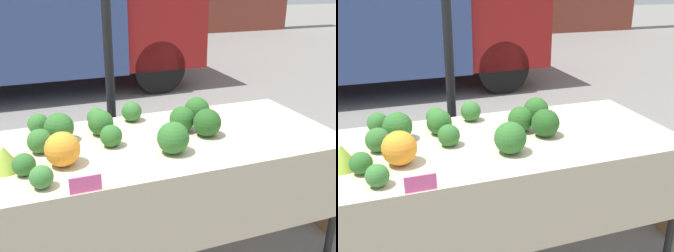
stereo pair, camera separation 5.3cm
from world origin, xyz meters
TOP-DOWN VIEW (x-y plane):
  - ground_plane at (0.00, 0.00)m, footprint 40.00×40.00m
  - tent_pole at (-0.18, 0.80)m, footprint 0.07×0.07m
  - market_table at (0.00, -0.07)m, footprint 2.12×0.98m
  - orange_cauliflower at (-0.65, -0.16)m, footprint 0.19×0.19m
  - romanesco_head at (-0.93, -0.11)m, footprint 0.17×0.17m
  - broccoli_head_0 at (-0.37, 0.36)m, footprint 0.13×0.13m
  - broccoli_head_1 at (0.13, 0.08)m, footprint 0.16×0.16m
  - broccoli_head_2 at (-0.36, 0.00)m, footprint 0.13×0.13m
  - broccoli_head_3 at (-0.74, 0.35)m, footprint 0.13×0.13m
  - broccoli_head_4 at (-0.13, 0.38)m, footprint 0.14×0.14m
  - broccoli_head_5 at (-0.77, -0.36)m, footprint 0.11×0.11m
  - broccoli_head_6 at (-0.84, -0.20)m, footprint 0.12×0.12m
  - broccoli_head_7 at (-0.05, -0.21)m, footprint 0.18×0.18m
  - broccoli_head_8 at (0.29, 0.20)m, footprint 0.17×0.17m
  - broccoli_head_9 at (-0.63, 0.18)m, footprint 0.18×0.18m
  - broccoli_head_10 at (-0.75, 0.05)m, footprint 0.14×0.14m
  - broccoli_head_11 at (-0.37, 0.20)m, footprint 0.16×0.16m
  - broccoli_head_12 at (0.24, -0.05)m, footprint 0.18×0.18m
  - price_sign at (-0.58, -0.48)m, footprint 0.15×0.01m

SIDE VIEW (x-z plane):
  - ground_plane at x=0.00m, z-range 0.00..0.00m
  - market_table at x=0.00m, z-range 0.33..1.16m
  - price_sign at x=-0.58m, z-range 0.83..0.91m
  - broccoli_head_5 at x=-0.77m, z-range 0.83..0.94m
  - broccoli_head_6 at x=-0.84m, z-range 0.83..0.95m
  - broccoli_head_0 at x=-0.37m, z-range 0.83..0.96m
  - broccoli_head_2 at x=-0.36m, z-range 0.83..0.96m
  - romanesco_head at x=-0.93m, z-range 0.83..0.96m
  - broccoli_head_3 at x=-0.74m, z-range 0.83..0.96m
  - broccoli_head_4 at x=-0.13m, z-range 0.83..0.97m
  - broccoli_head_10 at x=-0.75m, z-range 0.83..0.97m
  - broccoli_head_11 at x=-0.37m, z-range 0.83..0.99m
  - broccoli_head_1 at x=0.13m, z-range 0.83..1.00m
  - broccoli_head_8 at x=0.29m, z-range 0.83..1.00m
  - broccoli_head_12 at x=0.24m, z-range 0.83..1.01m
  - broccoli_head_9 at x=-0.63m, z-range 0.83..1.01m
  - broccoli_head_7 at x=-0.05m, z-range 0.83..1.02m
  - orange_cauliflower at x=-0.65m, z-range 0.83..1.02m
  - tent_pole at x=-0.18m, z-range 0.00..2.78m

